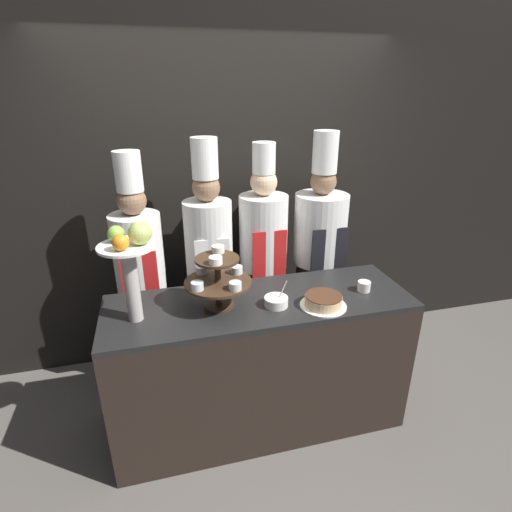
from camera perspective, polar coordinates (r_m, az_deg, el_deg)
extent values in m
plane|color=#5B5651|center=(2.81, 2.32, -26.47)|extent=(14.00, 14.00, 0.00)
cube|color=black|center=(3.17, -4.09, 9.54)|extent=(10.00, 0.06, 2.80)
cube|color=black|center=(2.71, 0.55, -15.40)|extent=(1.86, 0.61, 0.91)
cube|color=black|center=(2.44, 0.59, -6.68)|extent=(1.86, 0.61, 0.03)
cylinder|color=#3D2819|center=(2.38, -5.31, -6.97)|extent=(0.17, 0.17, 0.02)
cylinder|color=#3D2819|center=(2.31, -5.44, -3.81)|extent=(0.04, 0.04, 0.31)
cylinder|color=#3D2819|center=(2.31, -5.45, -3.76)|extent=(0.39, 0.39, 0.02)
cylinder|color=#3D2819|center=(2.24, -5.58, -0.47)|extent=(0.25, 0.25, 0.02)
cylinder|color=silver|center=(2.38, -2.77, -1.98)|extent=(0.07, 0.07, 0.04)
cylinder|color=red|center=(2.38, -2.77, -2.12)|extent=(0.06, 0.06, 0.03)
cylinder|color=silver|center=(2.40, -7.75, -1.98)|extent=(0.07, 0.07, 0.04)
cylinder|color=beige|center=(2.40, -7.75, -2.12)|extent=(0.06, 0.06, 0.03)
cylinder|color=silver|center=(2.21, -8.39, -4.25)|extent=(0.07, 0.07, 0.04)
cylinder|color=gold|center=(2.21, -8.38, -4.41)|extent=(0.06, 0.06, 0.03)
cylinder|color=silver|center=(2.19, -2.98, -4.27)|extent=(0.07, 0.07, 0.04)
cylinder|color=green|center=(2.20, -2.97, -4.43)|extent=(0.06, 0.06, 0.03)
cylinder|color=white|center=(2.31, -5.44, 0.97)|extent=(0.07, 0.07, 0.04)
cylinder|color=white|center=(2.16, -5.79, -0.63)|extent=(0.07, 0.07, 0.04)
cylinder|color=#B2ADA8|center=(2.24, -17.33, -3.93)|extent=(0.08, 0.08, 0.43)
cylinder|color=white|center=(2.16, -18.02, 1.34)|extent=(0.30, 0.30, 0.01)
sphere|color=#ADC160|center=(2.12, -16.26, 3.12)|extent=(0.12, 0.12, 0.12)
sphere|color=#84B742|center=(2.20, -19.37, 3.00)|extent=(0.09, 0.09, 0.09)
sphere|color=orange|center=(2.07, -18.80, 1.83)|extent=(0.08, 0.08, 0.08)
cylinder|color=white|center=(2.40, 9.56, -6.99)|extent=(0.27, 0.27, 0.01)
cylinder|color=#E0BC89|center=(2.38, 9.61, -6.32)|extent=(0.22, 0.22, 0.06)
cylinder|color=#472819|center=(2.37, 9.66, -5.65)|extent=(0.22, 0.22, 0.01)
cylinder|color=white|center=(2.62, 15.17, -4.19)|extent=(0.08, 0.08, 0.06)
cylinder|color=white|center=(2.36, 2.89, -6.51)|extent=(0.14, 0.14, 0.06)
cylinder|color=#BCBCC1|center=(2.34, 3.83, -4.84)|extent=(0.05, 0.01, 0.11)
cube|color=black|center=(3.17, -15.09, -10.95)|extent=(0.26, 0.14, 0.81)
cylinder|color=white|center=(2.86, -16.47, 0.45)|extent=(0.34, 0.34, 0.55)
cube|color=red|center=(2.75, -16.26, -2.90)|extent=(0.24, 0.01, 0.35)
sphere|color=#846047|center=(2.75, -17.33, 7.56)|extent=(0.19, 0.19, 0.19)
cylinder|color=white|center=(2.70, -17.81, 11.43)|extent=(0.17, 0.17, 0.26)
cube|color=#28282D|center=(3.18, -6.18, -9.86)|extent=(0.26, 0.14, 0.83)
cylinder|color=silver|center=(2.86, -6.78, 2.14)|extent=(0.34, 0.34, 0.58)
cube|color=white|center=(2.76, -6.18, -1.27)|extent=(0.24, 0.01, 0.37)
sphere|color=#846047|center=(2.75, -7.15, 9.68)|extent=(0.19, 0.19, 0.19)
cylinder|color=white|center=(2.71, -7.36, 13.69)|extent=(0.18, 0.18, 0.27)
cube|color=black|center=(3.24, 0.96, -8.60)|extent=(0.27, 0.15, 0.88)
cylinder|color=white|center=(2.93, 1.05, 3.40)|extent=(0.35, 0.35, 0.55)
cube|color=red|center=(2.82, 1.95, 0.18)|extent=(0.25, 0.01, 0.35)
sphere|color=#DBB28E|center=(2.82, 1.11, 10.49)|extent=(0.19, 0.19, 0.19)
cylinder|color=white|center=(2.79, 1.14, 13.83)|extent=(0.16, 0.16, 0.21)
cube|color=#38332D|center=(3.37, 8.41, -7.54)|extent=(0.30, 0.17, 0.87)
cylinder|color=white|center=(3.08, 9.16, 3.85)|extent=(0.40, 0.40, 0.53)
cube|color=black|center=(2.95, 10.48, 0.70)|extent=(0.28, 0.01, 0.34)
sphere|color=#846047|center=(2.98, 9.61, 10.44)|extent=(0.19, 0.19, 0.19)
cylinder|color=white|center=(2.94, 9.88, 14.41)|extent=(0.18, 0.18, 0.29)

